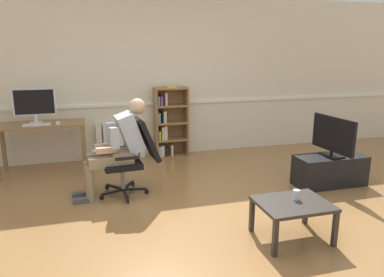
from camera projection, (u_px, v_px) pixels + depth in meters
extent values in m
plane|color=olive|center=(200.00, 218.00, 4.04)|extent=(18.00, 18.00, 0.00)
cube|color=beige|center=(155.00, 78.00, 6.19)|extent=(12.00, 0.10, 2.70)
cube|color=white|center=(156.00, 103.00, 6.24)|extent=(12.00, 0.03, 0.05)
cube|color=olive|center=(84.00, 150.00, 5.41)|extent=(0.06, 0.06, 0.72)
cube|color=olive|center=(84.00, 142.00, 5.87)|extent=(0.06, 0.06, 0.72)
cube|color=olive|center=(4.00, 148.00, 5.55)|extent=(0.06, 0.06, 0.72)
cube|color=olive|center=(41.00, 125.00, 5.39)|extent=(1.26, 0.57, 0.04)
cube|color=silver|center=(36.00, 122.00, 5.42)|extent=(0.18, 0.14, 0.01)
cube|color=silver|center=(36.00, 119.00, 5.43)|extent=(0.04, 0.02, 0.10)
cube|color=silver|center=(34.00, 102.00, 5.37)|extent=(0.60, 0.02, 0.40)
cube|color=black|center=(34.00, 102.00, 5.35)|extent=(0.55, 0.00, 0.36)
cube|color=white|center=(37.00, 125.00, 5.24)|extent=(0.38, 0.12, 0.02)
cube|color=white|center=(58.00, 123.00, 5.34)|extent=(0.06, 0.10, 0.03)
cube|color=olive|center=(156.00, 123.00, 6.15)|extent=(0.03, 0.28, 1.21)
cube|color=olive|center=(186.00, 122.00, 6.29)|extent=(0.03, 0.28, 1.21)
cube|color=olive|center=(169.00, 121.00, 6.35)|extent=(0.54, 0.02, 1.21)
cube|color=olive|center=(172.00, 155.00, 6.36)|extent=(0.50, 0.28, 0.03)
cube|color=olive|center=(171.00, 139.00, 6.29)|extent=(0.50, 0.28, 0.03)
cube|color=olive|center=(171.00, 123.00, 6.22)|extent=(0.50, 0.28, 0.03)
cube|color=olive|center=(171.00, 106.00, 6.15)|extent=(0.50, 0.28, 0.03)
cube|color=olive|center=(171.00, 88.00, 6.08)|extent=(0.50, 0.28, 0.03)
cube|color=beige|center=(159.00, 151.00, 6.27)|extent=(0.05, 0.19, 0.19)
cube|color=gold|center=(159.00, 135.00, 6.20)|extent=(0.03, 0.19, 0.15)
cube|color=#6699A3|center=(158.00, 117.00, 6.15)|extent=(0.05, 0.19, 0.17)
cube|color=#6699A3|center=(158.00, 101.00, 6.07)|extent=(0.03, 0.19, 0.15)
cube|color=white|center=(162.00, 150.00, 6.30)|extent=(0.05, 0.19, 0.19)
cube|color=beige|center=(163.00, 133.00, 6.21)|extent=(0.05, 0.19, 0.23)
cube|color=black|center=(162.00, 117.00, 6.17)|extent=(0.04, 0.19, 0.16)
cube|color=#89428E|center=(161.00, 100.00, 6.10)|extent=(0.04, 0.19, 0.15)
cube|color=black|center=(165.00, 151.00, 6.30)|extent=(0.03, 0.19, 0.15)
cube|color=white|center=(165.00, 132.00, 6.25)|extent=(0.05, 0.19, 0.24)
cube|color=beige|center=(164.00, 117.00, 6.15)|extent=(0.05, 0.19, 0.20)
cube|color=beige|center=(165.00, 99.00, 6.08)|extent=(0.03, 0.19, 0.21)
cube|color=white|center=(171.00, 150.00, 6.32)|extent=(0.03, 0.19, 0.19)
cube|color=gold|center=(171.00, 87.00, 6.04)|extent=(0.16, 0.22, 0.02)
cube|color=white|center=(99.00, 142.00, 6.08)|extent=(0.09, 0.08, 0.63)
cube|color=white|center=(107.00, 142.00, 6.11)|extent=(0.09, 0.08, 0.63)
cube|color=white|center=(114.00, 141.00, 6.14)|extent=(0.09, 0.08, 0.63)
cube|color=white|center=(121.00, 141.00, 6.17)|extent=(0.09, 0.08, 0.63)
cube|color=white|center=(128.00, 140.00, 6.20)|extent=(0.09, 0.08, 0.63)
cube|color=white|center=(135.00, 140.00, 6.24)|extent=(0.09, 0.08, 0.63)
cube|color=white|center=(142.00, 139.00, 6.27)|extent=(0.09, 0.08, 0.63)
cube|color=black|center=(125.00, 193.00, 4.56)|extent=(0.06, 0.30, 0.02)
cylinder|color=black|center=(128.00, 201.00, 4.43)|extent=(0.03, 0.06, 0.06)
cube|color=black|center=(135.00, 189.00, 4.70)|extent=(0.30, 0.10, 0.02)
cylinder|color=black|center=(147.00, 192.00, 4.72)|extent=(0.06, 0.03, 0.06)
cube|color=black|center=(128.00, 185.00, 4.83)|extent=(0.19, 0.27, 0.02)
cylinder|color=black|center=(133.00, 184.00, 4.98)|extent=(0.05, 0.06, 0.06)
cube|color=black|center=(115.00, 187.00, 4.77)|extent=(0.22, 0.25, 0.02)
cylinder|color=black|center=(107.00, 187.00, 4.86)|extent=(0.05, 0.06, 0.06)
cube|color=black|center=(113.00, 192.00, 4.60)|extent=(0.29, 0.15, 0.02)
cylinder|color=black|center=(102.00, 198.00, 4.52)|extent=(0.06, 0.04, 0.06)
cylinder|color=gray|center=(123.00, 178.00, 4.66)|extent=(0.05, 0.05, 0.30)
cube|color=black|center=(122.00, 164.00, 4.61)|extent=(0.49, 0.49, 0.07)
cube|color=black|center=(147.00, 139.00, 4.65)|extent=(0.30, 0.46, 0.54)
cube|color=black|center=(120.00, 148.00, 4.82)|extent=(0.28, 0.07, 0.03)
cube|color=black|center=(127.00, 158.00, 4.35)|extent=(0.28, 0.07, 0.03)
cube|color=#937F60|center=(122.00, 156.00, 4.59)|extent=(0.29, 0.36, 0.14)
cube|color=#A3B2C1|center=(130.00, 132.00, 4.55)|extent=(0.37, 0.37, 0.52)
sphere|color=#D6A884|center=(137.00, 106.00, 4.51)|extent=(0.20, 0.20, 0.20)
cube|color=white|center=(98.00, 150.00, 4.47)|extent=(0.15, 0.05, 0.02)
cube|color=#937F60|center=(104.00, 158.00, 4.61)|extent=(0.43, 0.16, 0.13)
cylinder|color=#937F60|center=(88.00, 179.00, 4.60)|extent=(0.10, 0.10, 0.46)
cube|color=#4C4C51|center=(81.00, 194.00, 4.62)|extent=(0.23, 0.11, 0.06)
cube|color=#937F60|center=(106.00, 162.00, 4.43)|extent=(0.43, 0.16, 0.13)
cylinder|color=#937F60|center=(90.00, 184.00, 4.42)|extent=(0.10, 0.10, 0.46)
cube|color=#4C4C51|center=(82.00, 200.00, 4.44)|extent=(0.23, 0.11, 0.06)
cube|color=#A3B2C1|center=(111.00, 132.00, 4.63)|extent=(0.11, 0.09, 0.26)
cube|color=#D6A884|center=(104.00, 146.00, 4.58)|extent=(0.24, 0.09, 0.07)
cube|color=#A3B2C1|center=(114.00, 138.00, 4.34)|extent=(0.11, 0.09, 0.26)
cube|color=#D6A884|center=(106.00, 150.00, 4.40)|extent=(0.24, 0.09, 0.07)
cube|color=black|center=(330.00, 170.00, 4.99)|extent=(0.97, 0.41, 0.41)
cube|color=black|center=(331.00, 155.00, 4.94)|extent=(0.22, 0.33, 0.02)
cylinder|color=black|center=(331.00, 153.00, 4.93)|extent=(0.04, 0.04, 0.05)
cube|color=black|center=(333.00, 134.00, 4.87)|extent=(0.10, 0.77, 0.47)
cube|color=white|center=(334.00, 134.00, 4.88)|extent=(0.06, 0.72, 0.43)
cube|color=#332D28|center=(275.00, 238.00, 3.26)|extent=(0.04, 0.04, 0.35)
cube|color=#332D28|center=(335.00, 229.00, 3.43)|extent=(0.04, 0.04, 0.35)
cube|color=#332D28|center=(306.00, 208.00, 3.88)|extent=(0.04, 0.04, 0.35)
cube|color=#332D28|center=(252.00, 215.00, 3.71)|extent=(0.04, 0.04, 0.35)
cube|color=#332D28|center=(293.00, 204.00, 3.52)|extent=(0.69, 0.55, 0.03)
cylinder|color=silver|center=(296.00, 195.00, 3.57)|extent=(0.07, 0.07, 0.10)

